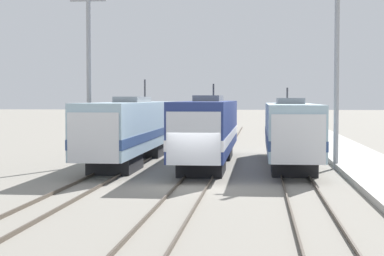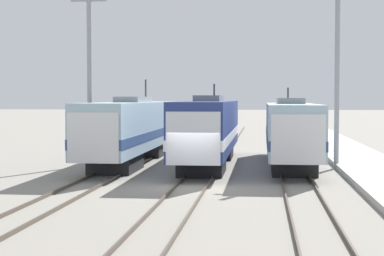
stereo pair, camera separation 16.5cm
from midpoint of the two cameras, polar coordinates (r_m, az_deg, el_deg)
name	(u,v)px [view 1 (the left image)]	position (r m, az deg, el deg)	size (l,w,h in m)	color
ground_plane	(193,186)	(30.15, -0.07, -5.18)	(400.00, 400.00, 0.00)	gray
rail_pair_far_left	(90,183)	(31.05, -9.20, -4.85)	(1.51, 120.00, 0.15)	#4C4238
rail_pair_center	(193,184)	(30.14, -0.07, -5.04)	(1.51, 120.00, 0.15)	#4C4238
rail_pair_far_right	(299,186)	(30.03, 9.37, -5.10)	(1.51, 120.00, 0.15)	#4C4238
locomotive_far_left	(132,129)	(40.58, -5.52, -0.10)	(2.82, 19.76, 5.43)	#232326
locomotive_center	(208,130)	(38.80, 1.32, -0.16)	(2.85, 18.39, 5.09)	black
locomotive_far_right	(290,131)	(39.10, 8.59, -0.28)	(2.85, 17.48, 4.82)	#232326
catenary_tower_left	(89,68)	(39.50, -9.27, 5.29)	(2.22, 0.29, 11.40)	gray
catenary_tower_right	(337,67)	(38.37, 12.62, 5.34)	(2.22, 0.29, 11.40)	gray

